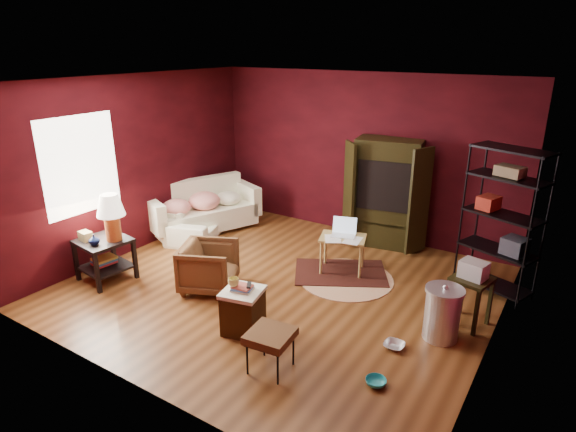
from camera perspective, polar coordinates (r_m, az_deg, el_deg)
name	(u,v)px	position (r m, az deg, el deg)	size (l,w,h in m)	color
room	(277,191)	(6.30, -1.36, 2.95)	(5.54, 5.04, 2.84)	brown
sofa	(204,211)	(8.82, -9.96, 0.60)	(1.89, 0.55, 0.74)	white
armchair	(209,264)	(6.73, -9.37, -5.69)	(0.71, 0.66, 0.73)	black
pet_bowl_steel	(395,339)	(5.67, 12.53, -14.04)	(0.23, 0.06, 0.23)	silver
pet_bowl_turquoise	(376,376)	(5.13, 10.42, -18.16)	(0.21, 0.07, 0.21)	#27AEB9
vase	(94,240)	(7.11, -22.00, -2.64)	(0.15, 0.15, 0.15)	#0B1539
mug	(234,281)	(5.59, -6.47, -7.67)	(0.13, 0.10, 0.13)	#DDCD6C
side_table	(107,229)	(7.19, -20.61, -1.50)	(0.73, 0.73, 1.29)	black
sofa_cushions	(202,209)	(8.81, -10.17, 0.82)	(1.48, 2.13, 0.83)	white
hamper	(243,310)	(5.77, -5.35, -11.03)	(0.53, 0.53, 0.62)	#43270F
footstool	(270,337)	(5.08, -2.10, -14.16)	(0.49, 0.49, 0.45)	black
rug_round	(346,279)	(7.09, 6.91, -7.39)	(1.67, 1.67, 0.01)	beige
rug_oriental	(340,272)	(7.24, 6.23, -6.64)	(1.60, 1.43, 0.01)	#4B1A14
laptop_desk	(343,240)	(7.11, 6.53, -2.90)	(0.77, 0.67, 0.81)	tan
tv_armoire	(386,191)	(8.07, 11.57, 2.89)	(1.40, 0.89, 1.80)	black
wire_shelving	(504,216)	(6.89, 24.21, -0.02)	(1.07, 0.74, 2.00)	black
small_stand	(472,278)	(6.12, 21.02, -6.85)	(0.50, 0.50, 0.83)	black
trash_can	(442,313)	(5.88, 17.82, -10.90)	(0.47, 0.47, 0.69)	white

